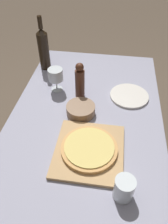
{
  "coord_description": "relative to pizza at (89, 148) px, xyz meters",
  "views": [
    {
      "loc": [
        0.11,
        -0.74,
        1.56
      ],
      "look_at": [
        -0.0,
        0.06,
        0.78
      ],
      "focal_mm": 35.0,
      "sensor_mm": 36.0,
      "label": 1
    }
  ],
  "objects": [
    {
      "name": "dining_table",
      "position": [
        -0.05,
        0.14,
        -0.12
      ],
      "size": [
        0.82,
        1.57,
        0.72
      ],
      "color": "#9393A8",
      "rests_on": "ground_plane"
    },
    {
      "name": "ground_plane",
      "position": [
        -0.05,
        0.14,
        -0.75
      ],
      "size": [
        12.0,
        12.0,
        0.0
      ],
      "primitive_type": "plane",
      "color": "brown"
    },
    {
      "name": "dinner_plate",
      "position": [
        0.18,
        0.43,
        -0.02
      ],
      "size": [
        0.23,
        0.23,
        0.01
      ],
      "color": "silver",
      "rests_on": "dining_table"
    },
    {
      "name": "pizza",
      "position": [
        0.0,
        0.0,
        0.0
      ],
      "size": [
        0.26,
        0.26,
        0.02
      ],
      "color": "tan",
      "rests_on": "cutting_board"
    },
    {
      "name": "small_bowl",
      "position": [
        -0.08,
        0.25,
        -0.0
      ],
      "size": [
        0.16,
        0.16,
        0.05
      ],
      "color": "#84664C",
      "rests_on": "dining_table"
    },
    {
      "name": "cutting_board",
      "position": [
        -0.0,
        -0.0,
        -0.02
      ],
      "size": [
        0.32,
        0.34,
        0.02
      ],
      "color": "tan",
      "rests_on": "dining_table"
    },
    {
      "name": "wine_glass",
      "position": [
        -0.26,
        0.44,
        0.07
      ],
      "size": [
        0.09,
        0.09,
        0.14
      ],
      "color": "silver",
      "rests_on": "dining_table"
    },
    {
      "name": "pepper_mill",
      "position": [
        -0.11,
        0.4,
        0.08
      ],
      "size": [
        0.05,
        0.05,
        0.22
      ],
      "color": "#4C2819",
      "rests_on": "dining_table"
    },
    {
      "name": "wine_bottle",
      "position": [
        -0.39,
        0.67,
        0.12
      ],
      "size": [
        0.07,
        0.07,
        0.36
      ],
      "color": "black",
      "rests_on": "dining_table"
    },
    {
      "name": "drinking_tumbler",
      "position": [
        0.16,
        -0.19,
        0.02
      ],
      "size": [
        0.08,
        0.08,
        0.11
      ],
      "color": "silver",
      "rests_on": "dining_table"
    }
  ]
}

